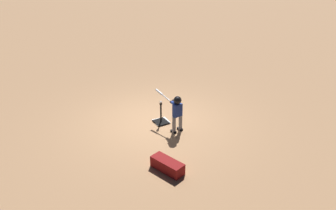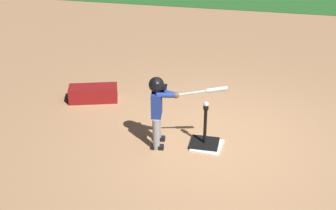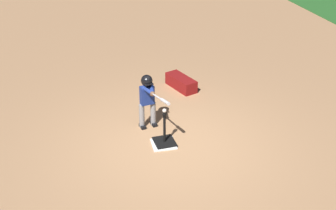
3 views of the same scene
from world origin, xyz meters
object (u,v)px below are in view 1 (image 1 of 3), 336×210
object	(u,v)px
equipment_bag	(167,165)
batter_child	(176,109)
batting_tee	(161,120)
baseball	(161,102)

from	to	relation	value
equipment_bag	batter_child	bearing A→B (deg)	-55.22
batting_tee	batter_child	size ratio (longest dim) A/B	0.58
batting_tee	batter_child	xyz separation A→B (m)	(-0.65, -0.13, 0.61)
batter_child	equipment_bag	bearing A→B (deg)	141.42
baseball	equipment_bag	distance (m)	2.43
batter_child	baseball	size ratio (longest dim) A/B	15.04
batter_child	batting_tee	bearing A→B (deg)	11.31
baseball	batting_tee	bearing A→B (deg)	-26.57
batting_tee	baseball	distance (m)	0.60
baseball	batter_child	bearing A→B (deg)	-168.69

